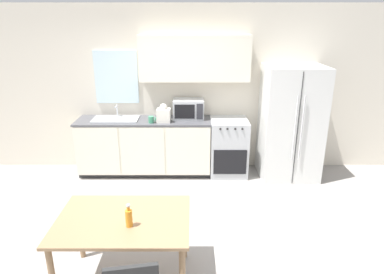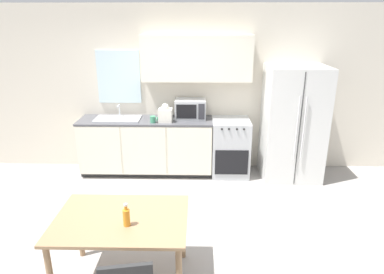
{
  "view_description": "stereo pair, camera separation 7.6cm",
  "coord_description": "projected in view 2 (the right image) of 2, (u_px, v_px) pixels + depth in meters",
  "views": [
    {
      "loc": [
        0.41,
        -3.6,
        2.48
      ],
      "look_at": [
        0.4,
        0.5,
        1.05
      ],
      "focal_mm": 32.0,
      "sensor_mm": 36.0,
      "label": 1
    },
    {
      "loc": [
        0.48,
        -3.59,
        2.48
      ],
      "look_at": [
        0.4,
        0.5,
        1.05
      ],
      "focal_mm": 32.0,
      "sensor_mm": 36.0,
      "label": 2
    }
  ],
  "objects": [
    {
      "name": "ground_plane",
      "position": [
        159.0,
        230.0,
        4.22
      ],
      "size": [
        12.0,
        12.0,
        0.0
      ],
      "primitive_type": "plane",
      "color": "gray"
    },
    {
      "name": "wall_back",
      "position": [
        173.0,
        85.0,
        5.62
      ],
      "size": [
        12.0,
        0.38,
        2.7
      ],
      "color": "beige",
      "rests_on": "ground_plane"
    },
    {
      "name": "kitchen_counter",
      "position": [
        147.0,
        146.0,
        5.67
      ],
      "size": [
        2.16,
        0.61,
        0.93
      ],
      "color": "#333333",
      "rests_on": "ground_plane"
    },
    {
      "name": "oven_range",
      "position": [
        230.0,
        147.0,
        5.63
      ],
      "size": [
        0.6,
        0.64,
        0.93
      ],
      "color": "#B7BABC",
      "rests_on": "ground_plane"
    },
    {
      "name": "refrigerator",
      "position": [
        293.0,
        124.0,
        5.41
      ],
      "size": [
        0.91,
        0.79,
        1.8
      ],
      "color": "silver",
      "rests_on": "ground_plane"
    },
    {
      "name": "kitchen_sink",
      "position": [
        118.0,
        118.0,
        5.53
      ],
      "size": [
        0.73,
        0.4,
        0.21
      ],
      "color": "#B7BABC",
      "rests_on": "kitchen_counter"
    },
    {
      "name": "microwave",
      "position": [
        190.0,
        109.0,
        5.54
      ],
      "size": [
        0.49,
        0.35,
        0.31
      ],
      "color": "#B7BABC",
      "rests_on": "kitchen_counter"
    },
    {
      "name": "coffee_mug",
      "position": [
        153.0,
        119.0,
        5.34
      ],
      "size": [
        0.12,
        0.09,
        0.1
      ],
      "color": "#3F8C66",
      "rests_on": "kitchen_counter"
    },
    {
      "name": "grocery_bag_0",
      "position": [
        165.0,
        114.0,
        5.36
      ],
      "size": [
        0.22,
        0.19,
        0.29
      ],
      "rotation": [
        0.0,
        0.0,
        -0.04
      ],
      "color": "silver",
      "rests_on": "kitchen_counter"
    },
    {
      "name": "dining_table",
      "position": [
        122.0,
        226.0,
        3.21
      ],
      "size": [
        1.23,
        0.87,
        0.72
      ],
      "color": "#997551",
      "rests_on": "ground_plane"
    },
    {
      "name": "drink_bottle",
      "position": [
        126.0,
        217.0,
        3.03
      ],
      "size": [
        0.06,
        0.06,
        0.22
      ],
      "color": "orange",
      "rests_on": "dining_table"
    }
  ]
}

